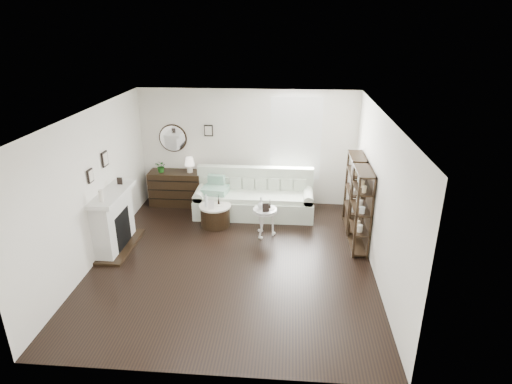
# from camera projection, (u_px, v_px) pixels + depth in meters

# --- Properties ---
(room) EXTENTS (5.50, 5.50, 5.50)m
(room) POSITION_uv_depth(u_px,v_px,m) (279.00, 139.00, 9.71)
(room) COLOR black
(room) RESTS_ON ground
(fireplace) EXTENTS (0.50, 1.40, 1.84)m
(fireplace) POSITION_uv_depth(u_px,v_px,m) (114.00, 222.00, 8.12)
(fireplace) COLOR silver
(fireplace) RESTS_ON ground
(shelf_unit_far) EXTENTS (0.30, 0.80, 1.60)m
(shelf_unit_far) POSITION_uv_depth(u_px,v_px,m) (354.00, 192.00, 8.83)
(shelf_unit_far) COLOR black
(shelf_unit_far) RESTS_ON ground
(shelf_unit_near) EXTENTS (0.30, 0.80, 1.60)m
(shelf_unit_near) POSITION_uv_depth(u_px,v_px,m) (361.00, 210.00, 8.00)
(shelf_unit_near) COLOR black
(shelf_unit_near) RESTS_ON ground
(sofa) EXTENTS (2.64, 0.91, 1.02)m
(sofa) POSITION_uv_depth(u_px,v_px,m) (254.00, 200.00, 9.65)
(sofa) COLOR beige
(sofa) RESTS_ON ground
(quilt) EXTENTS (0.61, 0.53, 0.14)m
(quilt) POSITION_uv_depth(u_px,v_px,m) (215.00, 190.00, 9.50)
(quilt) COLOR #25875A
(quilt) RESTS_ON sofa
(suitcase) EXTENTS (0.67, 0.43, 0.42)m
(suitcase) POSITION_uv_depth(u_px,v_px,m) (298.00, 208.00, 9.54)
(suitcase) COLOR brown
(suitcase) RESTS_ON ground
(dresser) EXTENTS (1.22, 0.52, 0.81)m
(dresser) POSITION_uv_depth(u_px,v_px,m) (176.00, 188.00, 10.13)
(dresser) COLOR black
(dresser) RESTS_ON ground
(table_lamp) EXTENTS (0.29, 0.29, 0.36)m
(table_lamp) POSITION_uv_depth(u_px,v_px,m) (190.00, 165.00, 9.88)
(table_lamp) COLOR beige
(table_lamp) RESTS_ON dresser
(potted_plant) EXTENTS (0.30, 0.28, 0.28)m
(potted_plant) POSITION_uv_depth(u_px,v_px,m) (161.00, 166.00, 9.90)
(potted_plant) COLOR #1B5217
(potted_plant) RESTS_ON dresser
(drum_table) EXTENTS (0.68, 0.68, 0.47)m
(drum_table) POSITION_uv_depth(u_px,v_px,m) (215.00, 215.00, 9.12)
(drum_table) COLOR black
(drum_table) RESTS_ON ground
(pedestal_table) EXTENTS (0.49, 0.49, 0.59)m
(pedestal_table) POSITION_uv_depth(u_px,v_px,m) (265.00, 211.00, 8.58)
(pedestal_table) COLOR silver
(pedestal_table) RESTS_ON ground
(eiffel_drum) EXTENTS (0.12, 0.12, 0.21)m
(eiffel_drum) POSITION_uv_depth(u_px,v_px,m) (219.00, 200.00, 9.03)
(eiffel_drum) COLOR black
(eiffel_drum) RESTS_ON drum_table
(bottle_drum) EXTENTS (0.07, 0.07, 0.28)m
(bottle_drum) POSITION_uv_depth(u_px,v_px,m) (206.00, 200.00, 8.92)
(bottle_drum) COLOR silver
(bottle_drum) RESTS_ON drum_table
(card_frame_drum) EXTENTS (0.14, 0.06, 0.18)m
(card_frame_drum) POSITION_uv_depth(u_px,v_px,m) (211.00, 204.00, 8.85)
(card_frame_drum) COLOR silver
(card_frame_drum) RESTS_ON drum_table
(eiffel_ped) EXTENTS (0.12, 0.12, 0.18)m
(eiffel_ped) POSITION_uv_depth(u_px,v_px,m) (270.00, 204.00, 8.55)
(eiffel_ped) COLOR black
(eiffel_ped) RESTS_ON pedestal_table
(flask_ped) EXTENTS (0.13, 0.13, 0.25)m
(flask_ped) POSITION_uv_depth(u_px,v_px,m) (261.00, 203.00, 8.54)
(flask_ped) COLOR silver
(flask_ped) RESTS_ON pedestal_table
(card_frame_ped) EXTENTS (0.14, 0.07, 0.17)m
(card_frame_ped) POSITION_uv_depth(u_px,v_px,m) (266.00, 208.00, 8.41)
(card_frame_ped) COLOR black
(card_frame_ped) RESTS_ON pedestal_table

